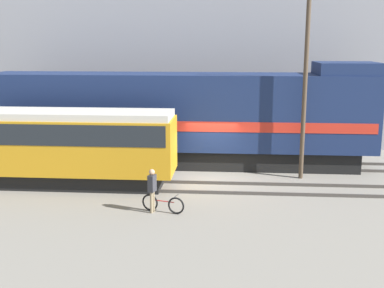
% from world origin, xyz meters
% --- Properties ---
extents(ground_plane, '(120.00, 120.00, 0.00)m').
position_xyz_m(ground_plane, '(0.00, 0.00, 0.00)').
color(ground_plane, gray).
extents(track_near, '(60.00, 1.51, 0.14)m').
position_xyz_m(track_near, '(0.00, -1.58, 0.07)').
color(track_near, '#47423D').
rests_on(track_near, ground).
extents(track_far, '(60.00, 1.51, 0.14)m').
position_xyz_m(track_far, '(0.00, 2.56, 0.07)').
color(track_far, '#47423D').
rests_on(track_far, ground).
extents(building_backdrop, '(30.82, 6.00, 12.33)m').
position_xyz_m(building_backdrop, '(0.00, 10.01, 6.16)').
color(building_backdrop, '#99999E').
rests_on(building_backdrop, ground).
extents(freight_locomotive, '(19.63, 3.04, 5.38)m').
position_xyz_m(freight_locomotive, '(-1.59, 2.56, 2.51)').
color(freight_locomotive, black).
rests_on(freight_locomotive, ground).
extents(streetcar, '(9.42, 2.54, 3.40)m').
position_xyz_m(streetcar, '(-6.25, -1.58, 1.95)').
color(streetcar, black).
rests_on(streetcar, ground).
extents(bicycle, '(1.69, 0.63, 0.72)m').
position_xyz_m(bicycle, '(-1.61, -4.70, 0.33)').
color(bicycle, black).
rests_on(bicycle, ground).
extents(person, '(0.31, 0.41, 1.70)m').
position_xyz_m(person, '(-2.00, -4.74, 1.03)').
color(person, '#8C7A5B').
rests_on(person, ground).
extents(utility_pole_left, '(0.20, 0.20, 8.84)m').
position_xyz_m(utility_pole_left, '(4.28, 0.49, 4.42)').
color(utility_pole_left, '#4C3D2D').
rests_on(utility_pole_left, ground).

